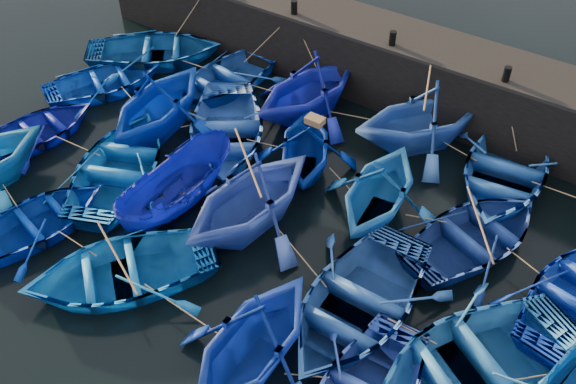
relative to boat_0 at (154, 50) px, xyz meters
The scene contains 29 objects.
ground 11.69m from the boat_0, 38.51° to the right, with size 120.00×120.00×0.00m, color black.
quay_wall 9.72m from the boat_0, 19.44° to the left, with size 26.00×2.50×2.50m, color black.
quay_top 9.90m from the boat_0, 19.44° to the left, with size 26.00×2.50×0.12m, color black.
bollard_1 6.10m from the boat_0, 24.35° to the left, with size 0.24×0.24×0.50m, color black.
bollard_2 9.71m from the boat_0, 14.28° to the left, with size 0.24×0.24×0.50m, color black.
bollard_3 13.54m from the boat_0, 10.04° to the left, with size 0.24×0.24×0.50m, color black.
boat_0 is the anchor object (origin of this frame).
boat_1 3.52m from the boat_0, ahead, with size 3.41×4.77×0.99m, color #16459A.
boat_2 7.11m from the boat_0, ahead, with size 4.06×4.71×2.48m, color #121DA1.
boat_3 11.20m from the boat_0, ahead, with size 4.10×4.76×2.51m, color blue.
boat_4 14.22m from the boat_0, ahead, with size 3.90×5.46×1.13m, color #1B4FA5.
boat_6 2.63m from the boat_0, 93.05° to the right, with size 3.18×4.45×0.92m, color #06379E.
boat_7 4.70m from the boat_0, 44.83° to the right, with size 4.14×4.80×2.53m, color #022BA3.
boat_8 6.13m from the boat_0, 24.71° to the right, with size 3.89×5.43×1.13m, color blue.
boat_9 8.93m from the boat_0, 14.75° to the right, with size 3.39×3.93×2.07m, color navy.
boat_10 11.93m from the boat_0, 13.76° to the right, with size 3.71×4.30×2.26m, color #1760B4.
boat_11 14.72m from the boat_0, ahead, with size 3.48×4.87×1.01m, color navy.
boat_13 6.00m from the boat_0, 89.03° to the right, with size 2.97×4.15×0.86m, color #06107C.
boat_14 7.07m from the boat_0, 56.41° to the right, with size 3.85×5.38×1.12m, color blue.
boat_15 8.72m from the boat_0, 43.03° to the right, with size 1.69×4.48×1.73m, color #0A1386.
boat_16 10.20m from the boat_0, 31.64° to the right, with size 4.19×4.87×2.56m, color blue.
boat_17 14.35m from the boat_0, 26.62° to the right, with size 3.96×5.54×1.15m, color #204E93.
boat_18 17.23m from the boat_0, 21.93° to the right, with size 4.08×5.70×1.18m, color #2065B5.
boat_21 9.65m from the boat_0, 68.15° to the right, with size 3.07×4.29×0.89m, color #002995.
boat_22 11.41m from the boat_0, 52.27° to the right, with size 3.76×5.26×1.09m, color blue.
boat_23 14.75m from the boat_0, 38.49° to the right, with size 3.87×4.49×2.36m, color #0F30A2.
wooden_crate 9.35m from the boat_0, 14.27° to the right, with size 0.56×0.38×0.21m, color brown.
mooring_ropes 9.28m from the boat_0, 14.14° to the right, with size 18.39×11.44×2.10m.
loose_oars 11.13m from the boat_0, 21.01° to the right, with size 9.79×12.05×1.61m.
Camera 1 is at (7.83, -8.54, 13.92)m, focal length 40.00 mm.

